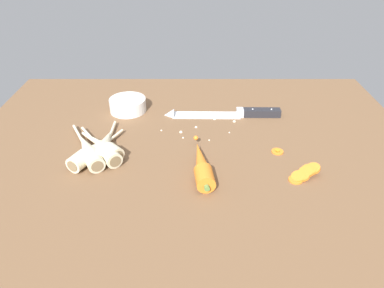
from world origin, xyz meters
TOP-DOWN VIEW (x-y plane):
  - ground_plane at (0.00, 0.00)cm, footprint 120.00×90.00cm
  - chefs_knife at (8.54, 16.28)cm, footprint 34.74×4.66cm
  - whole_carrot at (2.26, -11.95)cm, footprint 5.89×21.14cm
  - parsnip_front at (-24.83, -6.50)cm, footprint 10.59×19.08cm
  - parsnip_mid_left at (-21.63, -4.19)cm, footprint 13.44×14.03cm
  - parsnip_mid_right at (-25.48, -5.72)cm, footprint 13.30×21.62cm
  - parsnip_back at (-22.04, -4.82)cm, footprint 14.24×18.78cm
  - parsnip_outer at (-21.90, -3.42)cm, footprint 4.00×20.39cm
  - carrot_slice_stack at (25.63, -13.75)cm, footprint 7.76×5.68cm
  - carrot_slice_stray_near at (21.70, -3.47)cm, footprint 3.00×3.00cm
  - prep_bowl at (-19.59, 19.50)cm, footprint 11.00×11.00cm
  - mince_crumbs at (3.69, 9.99)cm, footprint 21.57×13.16cm

SIDE VIEW (x-z plane):
  - ground_plane at x=0.00cm, z-range -4.00..0.00cm
  - carrot_slice_stray_near at x=21.70cm, z-range 0.01..0.71cm
  - mince_crumbs at x=3.69cm, z-range -0.06..0.84cm
  - chefs_knife at x=8.54cm, z-range -1.44..2.74cm
  - carrot_slice_stack at x=25.63cm, z-range -0.63..2.56cm
  - parsnip_mid_right at x=-25.48cm, z-range -0.02..3.98cm
  - parsnip_back at x=-22.04cm, z-range -0.02..3.98cm
  - parsnip_outer at x=-21.90cm, z-range -0.02..3.98cm
  - parsnip_front at x=-24.83cm, z-range -0.02..3.98cm
  - parsnip_mid_left at x=-21.63cm, z-range -0.02..3.98cm
  - whole_carrot at x=2.26cm, z-range 0.00..4.20cm
  - prep_bowl at x=-19.59cm, z-range 0.15..4.15cm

